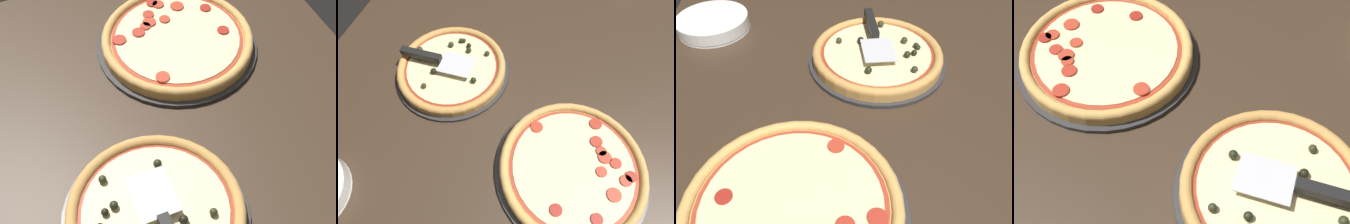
% 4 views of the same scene
% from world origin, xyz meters
% --- Properties ---
extents(ground_plane, '(1.34, 1.22, 0.04)m').
position_xyz_m(ground_plane, '(0.00, 0.00, -0.02)').
color(ground_plane, '#38281C').
extents(pizza_pan_front, '(0.37, 0.37, 0.01)m').
position_xyz_m(pizza_pan_front, '(0.05, -0.16, 0.01)').
color(pizza_pan_front, '#2D2D30').
rests_on(pizza_pan_front, ground_plane).
extents(pizza_front, '(0.34, 0.34, 0.04)m').
position_xyz_m(pizza_front, '(0.05, -0.16, 0.03)').
color(pizza_front, '#C68E47').
rests_on(pizza_front, pizza_pan_front).
extents(pizza_pan_back, '(0.41, 0.41, 0.01)m').
position_xyz_m(pizza_pan_back, '(0.26, 0.26, 0.01)').
color(pizza_pan_back, '#2D2D30').
rests_on(pizza_pan_back, ground_plane).
extents(pizza_back, '(0.38, 0.38, 0.03)m').
position_xyz_m(pizza_back, '(0.26, 0.26, 0.03)').
color(pizza_back, tan).
rests_on(pizza_back, pizza_pan_back).
extents(serving_spatula, '(0.08, 0.24, 0.02)m').
position_xyz_m(serving_spatula, '(0.05, -0.23, 0.06)').
color(serving_spatula, silver).
rests_on(serving_spatula, pizza_front).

